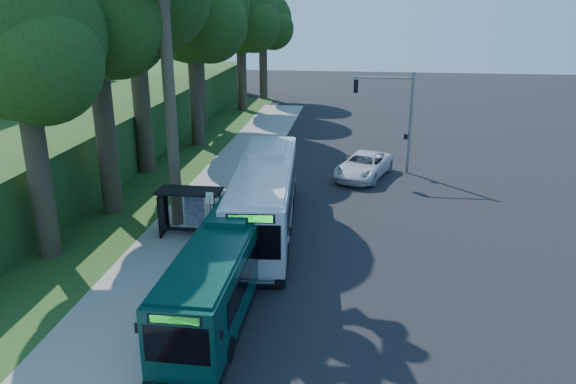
# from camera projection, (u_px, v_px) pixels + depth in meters

# --- Properties ---
(ground) EXTENTS (140.00, 140.00, 0.00)m
(ground) POSITION_uv_depth(u_px,v_px,m) (331.00, 222.00, 30.77)
(ground) COLOR black
(ground) RESTS_ON ground
(sidewalk) EXTENTS (4.50, 70.00, 0.12)m
(sidewalk) POSITION_uv_depth(u_px,v_px,m) (202.00, 215.00, 31.61)
(sidewalk) COLOR gray
(sidewalk) RESTS_ON ground
(red_curb) EXTENTS (0.25, 30.00, 0.13)m
(red_curb) POSITION_uv_depth(u_px,v_px,m) (225.00, 246.00, 27.58)
(red_curb) COLOR maroon
(red_curb) RESTS_ON ground
(grass_verge) EXTENTS (8.00, 70.00, 0.06)m
(grass_verge) POSITION_uv_depth(u_px,v_px,m) (138.00, 184.00, 36.99)
(grass_verge) COLOR #234719
(grass_verge) RESTS_ON ground
(bus_shelter) EXTENTS (3.20, 1.51, 2.55)m
(bus_shelter) POSITION_uv_depth(u_px,v_px,m) (186.00, 203.00, 28.36)
(bus_shelter) COLOR black
(bus_shelter) RESTS_ON ground
(stop_sign_pole) EXTENTS (0.35, 0.06, 3.17)m
(stop_sign_pole) POSITION_uv_depth(u_px,v_px,m) (210.00, 215.00, 26.04)
(stop_sign_pole) COLOR gray
(stop_sign_pole) RESTS_ON ground
(traffic_signal_pole) EXTENTS (4.10, 0.30, 7.00)m
(traffic_signal_pole) POSITION_uv_depth(u_px,v_px,m) (396.00, 110.00, 38.28)
(traffic_signal_pole) COLOR gray
(traffic_signal_pole) RESTS_ON ground
(hillside_backdrop) EXTENTS (24.00, 60.00, 8.80)m
(hillside_backdrop) POSITION_uv_depth(u_px,v_px,m) (30.00, 114.00, 47.28)
(hillside_backdrop) COLOR #234719
(hillside_backdrop) RESTS_ON ground
(tree_0) EXTENTS (8.40, 8.00, 15.70)m
(tree_0) POSITION_uv_depth(u_px,v_px,m) (94.00, 7.00, 28.61)
(tree_0) COLOR #382B1E
(tree_0) RESTS_ON ground
(tree_2) EXTENTS (8.82, 8.40, 15.12)m
(tree_2) POSITION_uv_depth(u_px,v_px,m) (193.00, 15.00, 43.80)
(tree_2) COLOR #382B1E
(tree_2) RESTS_ON ground
(tree_4) EXTENTS (8.40, 8.00, 14.14)m
(tree_4) POSITION_uv_depth(u_px,v_px,m) (241.00, 19.00, 59.01)
(tree_4) COLOR #382B1E
(tree_4) RESTS_ON ground
(tree_5) EXTENTS (7.35, 7.00, 12.86)m
(tree_5) POSITION_uv_depth(u_px,v_px,m) (263.00, 23.00, 66.65)
(tree_5) COLOR #382B1E
(tree_5) RESTS_ON ground
(tree_6) EXTENTS (7.56, 7.20, 13.74)m
(tree_6) POSITION_uv_depth(u_px,v_px,m) (22.00, 46.00, 23.52)
(tree_6) COLOR #382B1E
(tree_6) RESTS_ON ground
(white_bus) EXTENTS (3.84, 13.30, 3.91)m
(white_bus) POSITION_uv_depth(u_px,v_px,m) (265.00, 195.00, 29.20)
(white_bus) COLOR silver
(white_bus) RESTS_ON ground
(teal_bus) EXTENTS (2.44, 10.97, 3.26)m
(teal_bus) POSITION_uv_depth(u_px,v_px,m) (222.00, 268.00, 21.89)
(teal_bus) COLOR #09342B
(teal_bus) RESTS_ON ground
(pickup) EXTENTS (4.50, 6.49, 1.65)m
(pickup) POSITION_uv_depth(u_px,v_px,m) (364.00, 166.00, 38.33)
(pickup) COLOR silver
(pickup) RESTS_ON ground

